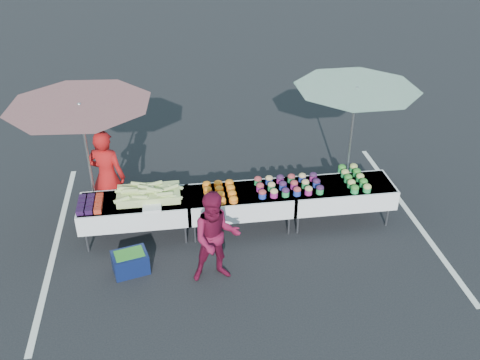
{
  "coord_description": "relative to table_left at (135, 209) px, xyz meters",
  "views": [
    {
      "loc": [
        -1.11,
        -7.69,
        5.66
      ],
      "look_at": [
        0.0,
        0.0,
        1.0
      ],
      "focal_mm": 40.0,
      "sensor_mm": 36.0,
      "label": 1
    }
  ],
  "objects": [
    {
      "name": "table_right",
      "position": [
        3.6,
        0.0,
        0.0
      ],
      "size": [
        1.86,
        0.81,
        0.75
      ],
      "color": "white",
      "rests_on": "ground"
    },
    {
      "name": "storage_bin",
      "position": [
        -0.09,
        -0.91,
        -0.4
      ],
      "size": [
        0.62,
        0.52,
        0.36
      ],
      "rotation": [
        0.0,
        0.0,
        0.24
      ],
      "color": "#0D1841",
      "rests_on": "ground"
    },
    {
      "name": "corn_pile",
      "position": [
        0.26,
        0.04,
        0.26
      ],
      "size": [
        1.16,
        0.57,
        0.26
      ],
      "color": "#A6BA5F",
      "rests_on": "table_left"
    },
    {
      "name": "plastic_bags",
      "position": [
        0.3,
        -0.3,
        0.19
      ],
      "size": [
        0.3,
        0.25,
        0.05
      ],
      "primitive_type": "cube",
      "color": "white",
      "rests_on": "table_left"
    },
    {
      "name": "customer",
      "position": [
        1.25,
        -1.24,
        0.19
      ],
      "size": [
        0.78,
        0.62,
        1.54
      ],
      "primitive_type": "imported",
      "rotation": [
        0.0,
        0.0,
        0.05
      ],
      "color": "maroon",
      "rests_on": "ground"
    },
    {
      "name": "umbrella_right",
      "position": [
        3.96,
        0.73,
        1.49
      ],
      "size": [
        2.9,
        2.9,
        2.28
      ],
      "rotation": [
        0.0,
        0.0,
        -0.38
      ],
      "color": "black",
      "rests_on": "ground"
    },
    {
      "name": "table_left",
      "position": [
        0.0,
        0.0,
        0.0
      ],
      "size": [
        1.86,
        0.81,
        0.75
      ],
      "color": "white",
      "rests_on": "ground"
    },
    {
      "name": "bean_baskets",
      "position": [
        3.86,
        0.08,
        0.24
      ],
      "size": [
        0.36,
        0.86,
        0.15
      ],
      "color": "green",
      "rests_on": "table_right"
    },
    {
      "name": "carrot_bowls",
      "position": [
        1.45,
        -0.01,
        0.22
      ],
      "size": [
        0.55,
        0.69,
        0.11
      ],
      "color": "orange",
      "rests_on": "table_center"
    },
    {
      "name": "vendor",
      "position": [
        -0.46,
        0.62,
        0.31
      ],
      "size": [
        0.75,
        0.6,
        1.79
      ],
      "primitive_type": "imported",
      "rotation": [
        0.0,
        0.0,
        2.83
      ],
      "color": "#A61313",
      "rests_on": "ground"
    },
    {
      "name": "stripe_left",
      "position": [
        -1.4,
        0.0,
        -0.58
      ],
      "size": [
        0.1,
        5.0,
        0.0
      ],
      "primitive_type": "cube",
      "color": "silver",
      "rests_on": "ground"
    },
    {
      "name": "stripe_right",
      "position": [
        5.0,
        0.0,
        -0.58
      ],
      "size": [
        0.1,
        5.0,
        0.0
      ],
      "primitive_type": "cube",
      "color": "silver",
      "rests_on": "ground"
    },
    {
      "name": "ground",
      "position": [
        1.8,
        0.0,
        -0.58
      ],
      "size": [
        80.0,
        80.0,
        0.0
      ],
      "primitive_type": "plane",
      "color": "black"
    },
    {
      "name": "potato_cups",
      "position": [
        2.65,
        0.0,
        0.25
      ],
      "size": [
        1.14,
        0.58,
        0.16
      ],
      "color": "#2337A4",
      "rests_on": "table_right"
    },
    {
      "name": "table_center",
      "position": [
        1.8,
        0.0,
        0.0
      ],
      "size": [
        1.86,
        0.81,
        0.75
      ],
      "color": "white",
      "rests_on": "ground"
    },
    {
      "name": "umbrella_left",
      "position": [
        -0.7,
        0.4,
        1.59
      ],
      "size": [
        2.93,
        2.93,
        2.39
      ],
      "rotation": [
        0.0,
        0.0,
        0.3
      ],
      "color": "black",
      "rests_on": "ground"
    },
    {
      "name": "berry_punnets",
      "position": [
        -0.71,
        -0.06,
        0.21
      ],
      "size": [
        0.4,
        0.54,
        0.08
      ],
      "color": "black",
      "rests_on": "table_left"
    }
  ]
}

